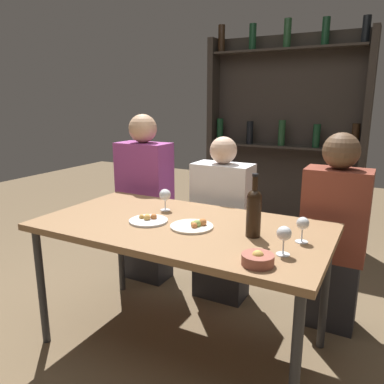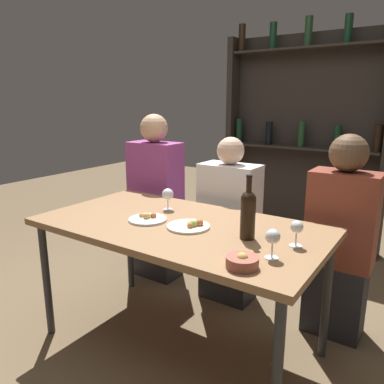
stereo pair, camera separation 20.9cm
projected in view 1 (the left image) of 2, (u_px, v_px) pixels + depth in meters
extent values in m
plane|color=brown|center=(182.00, 344.00, 2.20)|extent=(10.00, 10.00, 0.00)
cube|color=olive|center=(181.00, 227.00, 2.03)|extent=(1.56, 0.83, 0.04)
cylinder|color=#2D2D30|center=(41.00, 287.00, 2.14)|extent=(0.04, 0.04, 0.71)
cylinder|color=#2D2D30|center=(295.00, 370.00, 1.48)|extent=(0.04, 0.04, 0.71)
cylinder|color=#2D2D30|center=(121.00, 245.00, 2.75)|extent=(0.04, 0.04, 0.71)
cylinder|color=#2D2D30|center=(325.00, 291.00, 2.09)|extent=(0.04, 0.04, 0.71)
cube|color=#28231E|center=(284.00, 140.00, 3.76)|extent=(1.49, 0.02, 2.00)
cube|color=#28231E|center=(213.00, 138.00, 4.01)|extent=(0.06, 0.18, 2.00)
cube|color=#28231E|center=(364.00, 146.00, 3.33)|extent=(0.06, 0.18, 2.00)
cube|color=#28231E|center=(281.00, 146.00, 3.68)|extent=(1.41, 0.18, 0.02)
cylinder|color=black|center=(220.00, 130.00, 3.94)|extent=(0.07, 0.07, 0.25)
cylinder|color=black|center=(250.00, 133.00, 3.80)|extent=(0.07, 0.07, 0.23)
cylinder|color=#19381E|center=(282.00, 133.00, 3.64)|extent=(0.07, 0.07, 0.25)
cylinder|color=black|center=(316.00, 136.00, 3.50)|extent=(0.07, 0.07, 0.22)
cylinder|color=black|center=(355.00, 137.00, 3.35)|extent=(0.07, 0.07, 0.23)
cube|color=#28231E|center=(287.00, 50.00, 3.47)|extent=(1.41, 0.18, 0.02)
cylinder|color=black|center=(222.00, 39.00, 3.72)|extent=(0.07, 0.07, 0.26)
cylinder|color=black|center=(253.00, 37.00, 3.58)|extent=(0.07, 0.07, 0.24)
cylinder|color=#19381E|center=(287.00, 33.00, 3.43)|extent=(0.07, 0.07, 0.26)
cylinder|color=black|center=(326.00, 32.00, 3.29)|extent=(0.07, 0.07, 0.24)
cylinder|color=black|center=(366.00, 29.00, 3.13)|extent=(0.07, 0.07, 0.22)
cylinder|color=black|center=(254.00, 217.00, 1.81)|extent=(0.07, 0.07, 0.20)
sphere|color=black|center=(254.00, 197.00, 1.79)|extent=(0.07, 0.07, 0.07)
cylinder|color=black|center=(255.00, 187.00, 1.78)|extent=(0.03, 0.03, 0.10)
cylinder|color=black|center=(255.00, 175.00, 1.77)|extent=(0.03, 0.03, 0.01)
cylinder|color=silver|center=(165.00, 210.00, 2.27)|extent=(0.06, 0.06, 0.00)
cylinder|color=silver|center=(165.00, 204.00, 2.26)|extent=(0.01, 0.01, 0.07)
sphere|color=silver|center=(165.00, 195.00, 2.25)|extent=(0.07, 0.07, 0.07)
cylinder|color=silver|center=(301.00, 242.00, 1.76)|extent=(0.06, 0.06, 0.00)
cylinder|color=silver|center=(302.00, 234.00, 1.75)|extent=(0.01, 0.01, 0.07)
sphere|color=silver|center=(303.00, 223.00, 1.74)|extent=(0.06, 0.06, 0.06)
cylinder|color=silver|center=(283.00, 254.00, 1.62)|extent=(0.06, 0.06, 0.00)
cylinder|color=silver|center=(283.00, 246.00, 1.61)|extent=(0.01, 0.01, 0.08)
sphere|color=silver|center=(284.00, 233.00, 1.59)|extent=(0.06, 0.06, 0.06)
cylinder|color=silver|center=(192.00, 226.00, 1.96)|extent=(0.23, 0.23, 0.01)
sphere|color=#C67038|center=(203.00, 222.00, 1.96)|extent=(0.04, 0.04, 0.04)
sphere|color=#E5BC66|center=(193.00, 224.00, 1.96)|extent=(0.03, 0.03, 0.03)
sphere|color=#C67038|center=(194.00, 226.00, 1.92)|extent=(0.03, 0.03, 0.03)
sphere|color=#99B256|center=(197.00, 224.00, 1.95)|extent=(0.04, 0.04, 0.04)
cylinder|color=silver|center=(148.00, 221.00, 2.05)|extent=(0.21, 0.21, 0.01)
sphere|color=#C67038|center=(154.00, 217.00, 2.07)|extent=(0.04, 0.04, 0.04)
sphere|color=gold|center=(147.00, 218.00, 2.05)|extent=(0.04, 0.04, 0.04)
sphere|color=gold|center=(142.00, 217.00, 2.08)|extent=(0.03, 0.03, 0.03)
sphere|color=#99B256|center=(147.00, 217.00, 2.07)|extent=(0.03, 0.03, 0.03)
cylinder|color=#995142|center=(258.00, 260.00, 1.51)|extent=(0.13, 0.13, 0.05)
sphere|color=gold|center=(258.00, 256.00, 1.51)|extent=(0.05, 0.05, 0.05)
cube|color=#26262B|center=(147.00, 250.00, 2.99)|extent=(0.36, 0.22, 0.45)
cube|color=#9E3F8C|center=(145.00, 184.00, 2.86)|extent=(0.40, 0.22, 0.63)
sphere|color=tan|center=(143.00, 128.00, 2.76)|extent=(0.21, 0.21, 0.21)
cube|color=#26262B|center=(221.00, 267.00, 2.70)|extent=(0.36, 0.22, 0.45)
cube|color=white|center=(222.00, 201.00, 2.58)|extent=(0.40, 0.22, 0.53)
sphere|color=beige|center=(223.00, 150.00, 2.49)|extent=(0.18, 0.18, 0.18)
cube|color=#26262B|center=(328.00, 290.00, 2.36)|extent=(0.34, 0.22, 0.45)
cube|color=brown|center=(335.00, 214.00, 2.24)|extent=(0.37, 0.22, 0.55)
sphere|color=brown|center=(341.00, 151.00, 2.15)|extent=(0.21, 0.21, 0.21)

